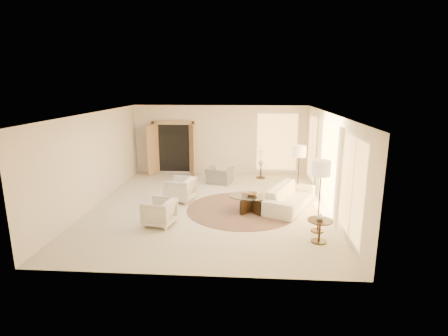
# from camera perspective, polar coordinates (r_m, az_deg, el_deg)

# --- Properties ---
(room) EXTENTS (7.04, 8.04, 2.83)m
(room) POSITION_cam_1_polar(r_m,az_deg,el_deg) (10.33, -2.36, 1.13)
(room) COLOR beige
(room) RESTS_ON ground
(windows_right) EXTENTS (0.10, 6.40, 2.40)m
(windows_right) POSITION_cam_1_polar(r_m,az_deg,el_deg) (10.64, 16.50, 0.68)
(windows_right) COLOR #FFC366
(windows_right) RESTS_ON room
(window_back_corner) EXTENTS (1.70, 0.10, 2.40)m
(window_back_corner) POSITION_cam_1_polar(r_m,az_deg,el_deg) (14.21, 8.66, 4.19)
(window_back_corner) COLOR #FFC366
(window_back_corner) RESTS_ON room
(curtains_right) EXTENTS (0.06, 5.20, 2.60)m
(curtains_right) POSITION_cam_1_polar(r_m,az_deg,el_deg) (11.50, 15.30, 1.43)
(curtains_right) COLOR #C8B891
(curtains_right) RESTS_ON room
(french_doors) EXTENTS (1.95, 0.66, 2.16)m
(french_doors) POSITION_cam_1_polar(r_m,az_deg,el_deg) (14.40, -8.26, 3.18)
(french_doors) COLOR tan
(french_doors) RESTS_ON room
(area_rug) EXTENTS (3.74, 3.74, 0.01)m
(area_rug) POSITION_cam_1_polar(r_m,az_deg,el_deg) (10.43, 2.96, -6.72)
(area_rug) COLOR #3F291F
(area_rug) RESTS_ON room
(sofa) EXTENTS (1.79, 2.47, 0.67)m
(sofa) POSITION_cam_1_polar(r_m,az_deg,el_deg) (10.63, 10.75, -4.67)
(sofa) COLOR silver
(sofa) RESTS_ON room
(armchair_left) EXTENTS (0.92, 0.96, 0.83)m
(armchair_left) POSITION_cam_1_polar(r_m,az_deg,el_deg) (11.13, -7.19, -3.29)
(armchair_left) COLOR silver
(armchair_left) RESTS_ON room
(armchair_right) EXTENTS (0.84, 0.88, 0.76)m
(armchair_right) POSITION_cam_1_polar(r_m,az_deg,el_deg) (9.36, -10.54, -6.92)
(armchair_right) COLOR silver
(armchair_right) RESTS_ON room
(accent_chair) EXTENTS (1.02, 0.81, 0.78)m
(accent_chair) POSITION_cam_1_polar(r_m,az_deg,el_deg) (13.03, -0.77, -0.81)
(accent_chair) COLOR gray
(accent_chair) RESTS_ON room
(coffee_table) EXTENTS (1.38, 1.38, 0.48)m
(coffee_table) POSITION_cam_1_polar(r_m,az_deg,el_deg) (10.20, 4.54, -5.45)
(coffee_table) COLOR black
(coffee_table) RESTS_ON room
(end_table) EXTENTS (0.58, 0.58, 0.55)m
(end_table) POSITION_cam_1_polar(r_m,az_deg,el_deg) (8.54, 15.37, -9.26)
(end_table) COLOR black
(end_table) RESTS_ON room
(side_table) EXTENTS (0.47, 0.47, 0.55)m
(side_table) POSITION_cam_1_polar(r_m,az_deg,el_deg) (13.84, 6.03, -0.29)
(side_table) COLOR black
(side_table) RESTS_ON room
(floor_lamp_near) EXTENTS (0.42, 0.42, 1.73)m
(floor_lamp_near) POSITION_cam_1_polar(r_m,az_deg,el_deg) (11.34, 12.21, 2.31)
(floor_lamp_near) COLOR black
(floor_lamp_near) RESTS_ON room
(floor_lamp_far) EXTENTS (0.44, 0.44, 1.83)m
(floor_lamp_far) POSITION_cam_1_polar(r_m,az_deg,el_deg) (8.76, 15.58, -0.56)
(floor_lamp_far) COLOR black
(floor_lamp_far) RESTS_ON room
(bowl) EXTENTS (0.40, 0.40, 0.08)m
(bowl) POSITION_cam_1_polar(r_m,az_deg,el_deg) (10.14, 4.56, -4.30)
(bowl) COLOR brown
(bowl) RESTS_ON coffee_table
(end_vase) EXTENTS (0.20, 0.20, 0.18)m
(end_vase) POSITION_cam_1_polar(r_m,az_deg,el_deg) (8.44, 15.47, -7.64)
(end_vase) COLOR silver
(end_vase) RESTS_ON end_table
(side_vase) EXTENTS (0.27, 0.27, 0.22)m
(side_vase) POSITION_cam_1_polar(r_m,az_deg,el_deg) (13.76, 6.06, 1.02)
(side_vase) COLOR silver
(side_vase) RESTS_ON side_table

